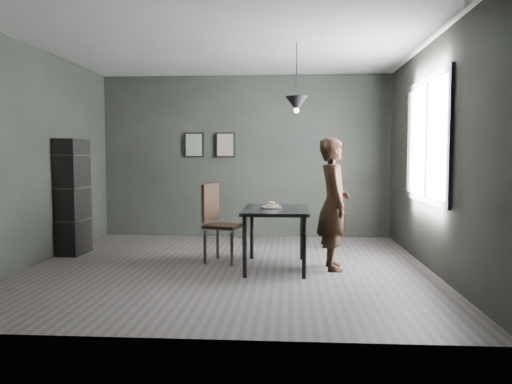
# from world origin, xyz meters

# --- Properties ---
(ground) EXTENTS (5.00, 5.00, 0.00)m
(ground) POSITION_xyz_m (0.00, 0.00, 0.00)
(ground) COLOR #342F2D
(ground) RESTS_ON ground
(back_wall) EXTENTS (5.00, 0.10, 2.80)m
(back_wall) POSITION_xyz_m (0.00, 2.50, 1.40)
(back_wall) COLOR black
(back_wall) RESTS_ON ground
(ceiling) EXTENTS (5.00, 5.00, 0.02)m
(ceiling) POSITION_xyz_m (0.00, 0.00, 2.80)
(ceiling) COLOR silver
(ceiling) RESTS_ON ground
(window_assembly) EXTENTS (0.04, 1.96, 1.56)m
(window_assembly) POSITION_xyz_m (2.47, 0.20, 1.60)
(window_assembly) COLOR white
(window_assembly) RESTS_ON ground
(cafe_table) EXTENTS (0.80, 1.20, 0.75)m
(cafe_table) POSITION_xyz_m (0.60, 0.00, 0.67)
(cafe_table) COLOR black
(cafe_table) RESTS_ON ground
(white_plate) EXTENTS (0.23, 0.23, 0.01)m
(white_plate) POSITION_xyz_m (0.55, 0.02, 0.76)
(white_plate) COLOR white
(white_plate) RESTS_ON cafe_table
(donut_pile) EXTENTS (0.17, 0.17, 0.08)m
(donut_pile) POSITION_xyz_m (0.55, 0.02, 0.79)
(donut_pile) COLOR beige
(donut_pile) RESTS_ON white_plate
(woman) EXTENTS (0.44, 0.62, 1.63)m
(woman) POSITION_xyz_m (1.31, -0.01, 0.81)
(woman) COLOR black
(woman) RESTS_ON ground
(wood_chair) EXTENTS (0.56, 0.56, 1.04)m
(wood_chair) POSITION_xyz_m (-0.17, 0.32, 0.59)
(wood_chair) COLOR black
(wood_chair) RESTS_ON ground
(shelf_unit) EXTENTS (0.33, 0.56, 1.64)m
(shelf_unit) POSITION_xyz_m (-2.32, 0.72, 0.82)
(shelf_unit) COLOR black
(shelf_unit) RESTS_ON ground
(pendant_lamp) EXTENTS (0.28, 0.28, 0.86)m
(pendant_lamp) POSITION_xyz_m (0.85, 0.10, 2.05)
(pendant_lamp) COLOR black
(pendant_lamp) RESTS_ON ground
(framed_print_left) EXTENTS (0.34, 0.04, 0.44)m
(framed_print_left) POSITION_xyz_m (-0.90, 2.47, 1.60)
(framed_print_left) COLOR black
(framed_print_left) RESTS_ON ground
(framed_print_right) EXTENTS (0.34, 0.04, 0.44)m
(framed_print_right) POSITION_xyz_m (-0.35, 2.47, 1.60)
(framed_print_right) COLOR black
(framed_print_right) RESTS_ON ground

